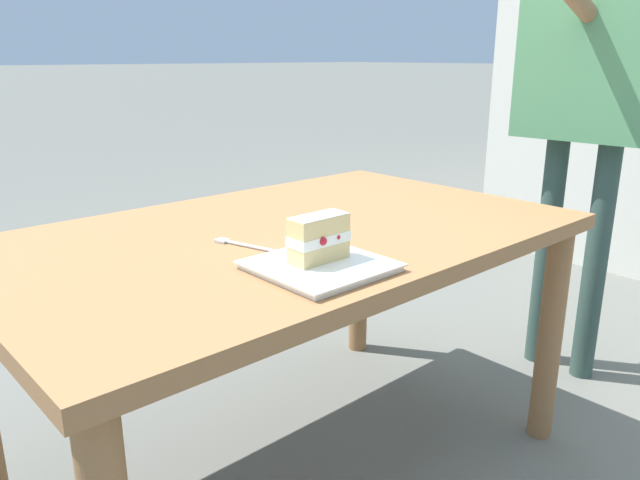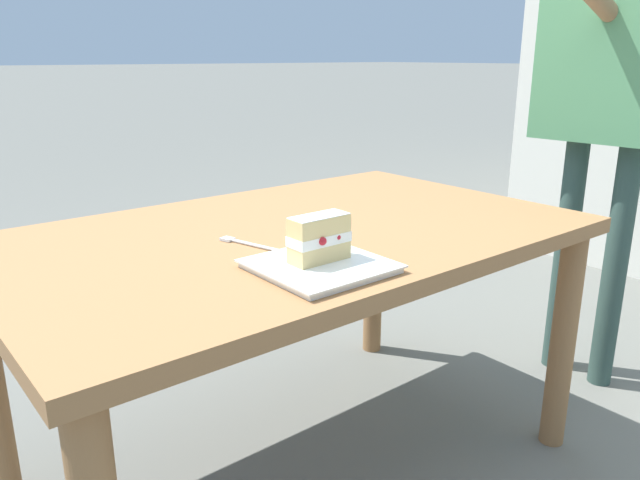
{
  "view_description": "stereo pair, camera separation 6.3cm",
  "coord_description": "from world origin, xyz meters",
  "views": [
    {
      "loc": [
        0.93,
        1.15,
        1.11
      ],
      "look_at": [
        0.15,
        0.28,
        0.76
      ],
      "focal_mm": 34.47,
      "sensor_mm": 36.0,
      "label": 1
    },
    {
      "loc": [
        0.88,
        1.19,
        1.11
      ],
      "look_at": [
        0.15,
        0.28,
        0.76
      ],
      "focal_mm": 34.47,
      "sensor_mm": 36.0,
      "label": 2
    }
  ],
  "objects": [
    {
      "name": "cake_slice",
      "position": [
        0.14,
        0.27,
        0.76
      ],
      "size": [
        0.13,
        0.07,
        0.09
      ],
      "color": "#E0C17A",
      "rests_on": "dessert_plate"
    },
    {
      "name": "dessert_plate",
      "position": [
        0.15,
        0.28,
        0.7
      ],
      "size": [
        0.25,
        0.25,
        0.02
      ],
      "color": "white",
      "rests_on": "patio_table"
    },
    {
      "name": "dessert_fork",
      "position": [
        0.17,
        0.04,
        0.7
      ],
      "size": [
        0.06,
        0.17,
        0.01
      ],
      "color": "silver",
      "rests_on": "patio_table"
    },
    {
      "name": "patio_table",
      "position": [
        0.0,
        0.0,
        0.61
      ],
      "size": [
        1.45,
        0.9,
        0.7
      ],
      "color": "olive",
      "rests_on": "ground"
    },
    {
      "name": "ground_plane",
      "position": [
        0.0,
        0.0,
        0.0
      ],
      "size": [
        160.0,
        160.0,
        0.0
      ],
      "primitive_type": "plane",
      "color": "#62625B"
    },
    {
      "name": "diner_person",
      "position": [
        -1.11,
        0.22,
        1.11
      ],
      "size": [
        0.6,
        0.47,
        1.67
      ],
      "color": "#334B43",
      "rests_on": "ground"
    }
  ]
}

